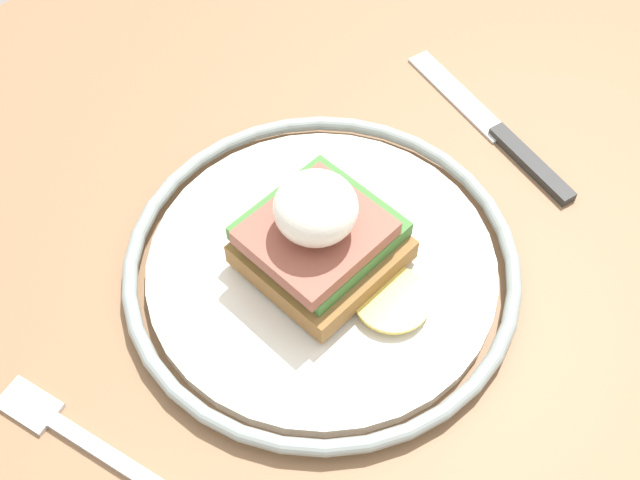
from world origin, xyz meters
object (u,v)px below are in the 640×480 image
Objects in this scene: plate at (320,264)px; sandwich at (321,233)px; fork at (93,446)px; knife at (501,135)px.

sandwich reaches higher than plate.
plate reaches higher than fork.
knife is (0.18, -0.01, -0.04)m from sandwich.
sandwich is at bearing 176.16° from knife.
fork is at bearing 176.44° from knife.
fork is 0.35m from knife.
plate reaches higher than knife.
knife is (0.35, -0.02, 0.00)m from fork.
plate is 0.18m from knife.
sandwich is 0.18m from knife.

